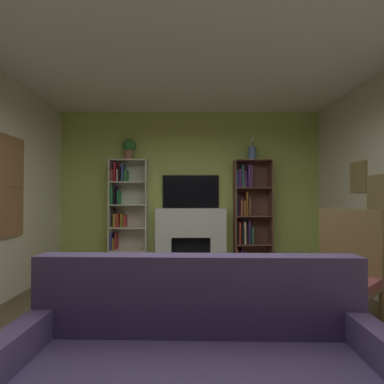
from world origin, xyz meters
TOP-DOWN VIEW (x-y plane):
  - ground_plane at (0.00, 0.00)m, footprint 6.47×6.47m
  - wall_back_accent at (0.00, 2.72)m, footprint 4.78×0.06m
  - ceiling at (0.00, 0.00)m, footprint 4.78×5.51m
  - fireplace at (0.00, 2.57)m, footprint 1.33×0.55m
  - tv at (0.00, 2.66)m, footprint 1.00×0.06m
  - bookshelf_left at (-1.16, 2.57)m, footprint 0.64×0.32m
  - bookshelf_right at (1.01, 2.58)m, footprint 0.64×0.31m
  - potted_plant at (-1.08, 2.54)m, footprint 0.24×0.24m
  - vase_with_flowers at (1.08, 2.54)m, footprint 0.14×0.14m
  - couch at (0.00, -0.89)m, footprint 2.10×0.91m
  - armchair at (1.53, 0.46)m, footprint 0.88×0.88m

SIDE VIEW (x-z plane):
  - ground_plane at x=0.00m, z-range 0.00..0.00m
  - couch at x=0.00m, z-range -0.17..0.77m
  - armchair at x=1.53m, z-range -0.02..1.16m
  - fireplace at x=0.00m, z-range 0.04..1.16m
  - bookshelf_left at x=-1.16m, z-range -0.01..1.95m
  - bookshelf_right at x=1.01m, z-range 0.03..1.99m
  - tv at x=0.00m, z-range 1.12..1.71m
  - wall_back_accent at x=0.00m, z-range 0.00..2.86m
  - vase_with_flowers at x=1.08m, z-range 1.88..2.32m
  - potted_plant at x=-1.08m, z-range 2.00..2.38m
  - ceiling at x=0.00m, z-range 2.86..2.92m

